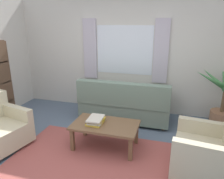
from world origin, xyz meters
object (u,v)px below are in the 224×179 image
at_px(couch, 125,104).
at_px(coffee_table, 105,127).
at_px(armchair_right, 209,151).
at_px(book_stack_on_table, 96,120).
at_px(potted_plant, 223,103).

bearing_deg(couch, coffee_table, 86.23).
relative_size(couch, armchair_right, 2.04).
bearing_deg(book_stack_on_table, potted_plant, 31.91).
bearing_deg(armchair_right, coffee_table, -91.12).
bearing_deg(book_stack_on_table, armchair_right, -6.51).
xyz_separation_m(coffee_table, potted_plant, (2.03, 1.34, 0.14)).
xyz_separation_m(coffee_table, book_stack_on_table, (-0.16, -0.02, 0.11)).
xyz_separation_m(couch, potted_plant, (1.95, 0.22, 0.15)).
height_order(couch, potted_plant, potted_plant).
xyz_separation_m(armchair_right, book_stack_on_table, (-1.75, 0.20, 0.14)).
distance_m(couch, armchair_right, 2.02).
bearing_deg(coffee_table, potted_plant, 33.52).
xyz_separation_m(couch, coffee_table, (-0.07, -1.13, 0.01)).
bearing_deg(armchair_right, couch, -124.95).
xyz_separation_m(couch, armchair_right, (1.51, -1.35, -0.01)).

